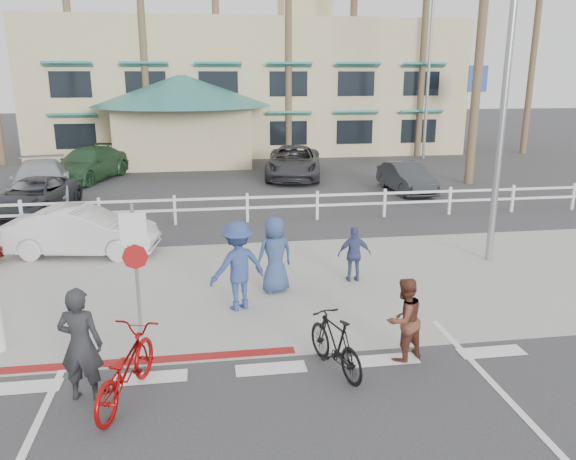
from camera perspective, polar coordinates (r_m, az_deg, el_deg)
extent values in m
plane|color=#333335|center=(9.31, -1.29, -15.77)|extent=(140.00, 140.00, 0.00)
cube|color=gray|center=(13.34, -3.77, -5.73)|extent=(22.00, 7.00, 0.01)
cube|color=#333335|center=(17.12, -4.92, -0.92)|extent=(40.00, 5.00, 0.01)
cube|color=#333335|center=(26.36, -6.31, 4.88)|extent=(50.00, 16.00, 0.01)
cube|color=maroon|center=(10.49, -19.10, -12.79)|extent=(7.00, 0.25, 0.02)
imported|color=#860606|center=(9.10, -16.24, -13.35)|extent=(1.26, 2.15, 1.07)
imported|color=black|center=(9.16, -20.32, -10.87)|extent=(0.73, 0.55, 1.83)
imported|color=black|center=(9.59, 4.83, -11.38)|extent=(0.95, 1.74, 1.01)
imported|color=brown|center=(10.01, 11.71, -8.90)|extent=(0.90, 0.82, 1.50)
imported|color=navy|center=(11.82, -5.13, -3.65)|extent=(1.42, 1.14, 1.92)
imported|color=#3E4877|center=(13.52, 6.75, -2.47)|extent=(0.82, 0.39, 1.37)
imported|color=navy|center=(12.75, -1.36, -2.52)|extent=(0.99, 0.80, 1.77)
imported|color=silver|center=(16.44, -20.17, -0.14)|extent=(4.20, 2.03, 1.33)
imported|color=#262A2E|center=(22.28, -24.34, 3.21)|extent=(2.79, 4.66, 1.21)
imported|color=#979CA5|center=(24.36, -23.85, 4.57)|extent=(3.13, 5.53, 1.51)
imported|color=#282A2E|center=(24.28, 11.94, 5.22)|extent=(1.51, 3.86, 1.25)
imported|color=#234629|center=(28.15, -19.64, 6.31)|extent=(3.77, 5.62, 1.51)
imported|color=#303035|center=(27.15, 0.57, 6.89)|extent=(3.48, 5.79, 1.50)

